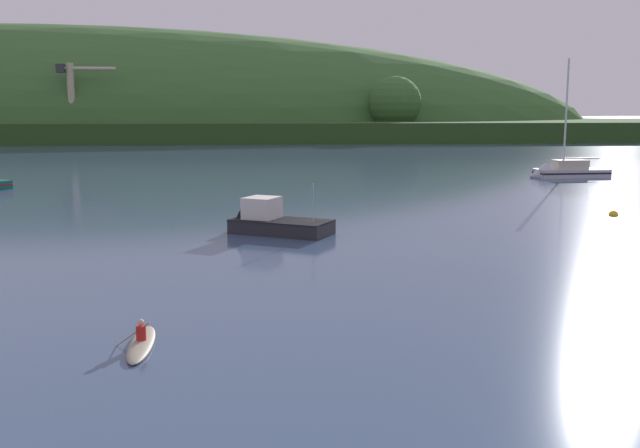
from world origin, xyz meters
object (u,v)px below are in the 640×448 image
Objects in this scene: dockside_crane at (73,104)px; canoe_with_paddler at (141,343)px; sailboat_far_left at (563,174)px; mooring_buoy_foreground at (613,215)px; fishing_boat_moored at (270,225)px.

dockside_crane is 4.68× the size of canoe_with_paddler.
sailboat_far_left reaches higher than canoe_with_paddler.
canoe_with_paddler is at bearing -140.47° from mooring_buoy_foreground.
canoe_with_paddler is 39.63m from mooring_buoy_foreground.
fishing_boat_moored is at bearing 41.95° from sailboat_far_left.
fishing_boat_moored is 1.81× the size of canoe_with_paddler.
sailboat_far_left reaches higher than mooring_buoy_foreground.
mooring_buoy_foreground is (62.10, -126.43, -8.64)m from dockside_crane.
sailboat_far_left is 2.05× the size of fishing_boat_moored.
dockside_crane is at bearing -54.70° from sailboat_far_left.
sailboat_far_left is at bearing -54.40° from dockside_crane.
sailboat_far_left is at bearing -35.78° from canoe_with_paddler.
sailboat_far_left reaches higher than fishing_boat_moored.
mooring_buoy_foreground is (-9.71, -27.92, -0.44)m from sailboat_far_left.
fishing_boat_moored is 21.75m from canoe_with_paddler.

